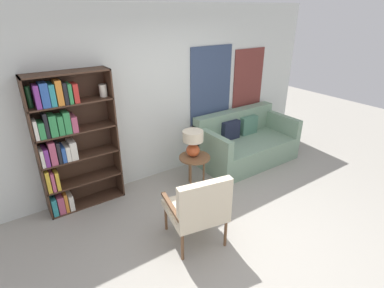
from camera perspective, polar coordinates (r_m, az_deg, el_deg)
ground_plane at (r=3.93m, az=8.67°, el=-17.56°), size 14.00×14.00×0.00m
wall_back at (r=4.78m, az=-6.58°, el=9.01°), size 6.40×0.08×2.70m
bookshelf at (r=4.26m, az=-22.77°, el=0.53°), size 1.05×0.30×1.91m
armchair at (r=3.50m, az=1.37°, el=-11.87°), size 0.74×0.75×0.94m
couch at (r=5.62m, az=9.98°, el=0.09°), size 1.78×0.95×0.90m
side_table at (r=4.66m, az=0.51°, el=-3.09°), size 0.48×0.48×0.52m
table_lamp at (r=4.55m, az=0.19°, el=0.57°), size 0.32×0.32×0.42m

